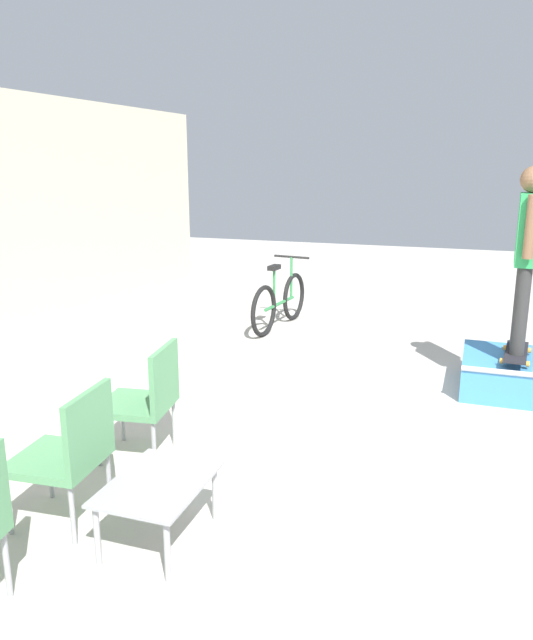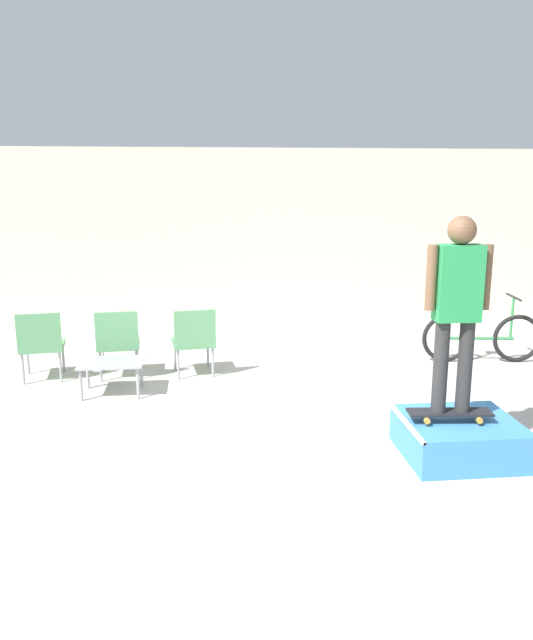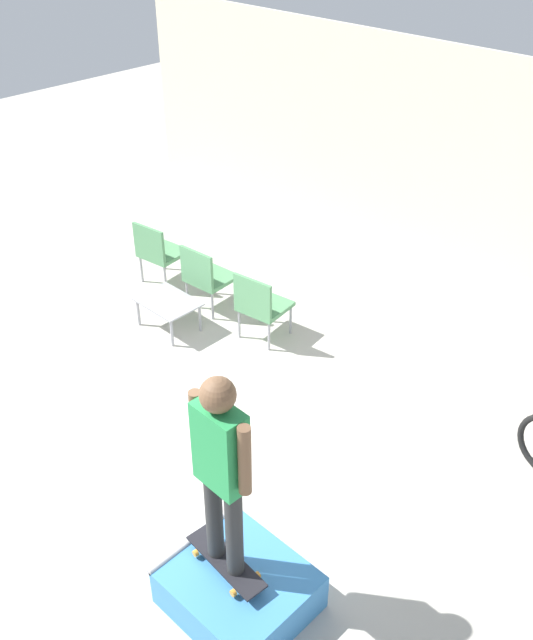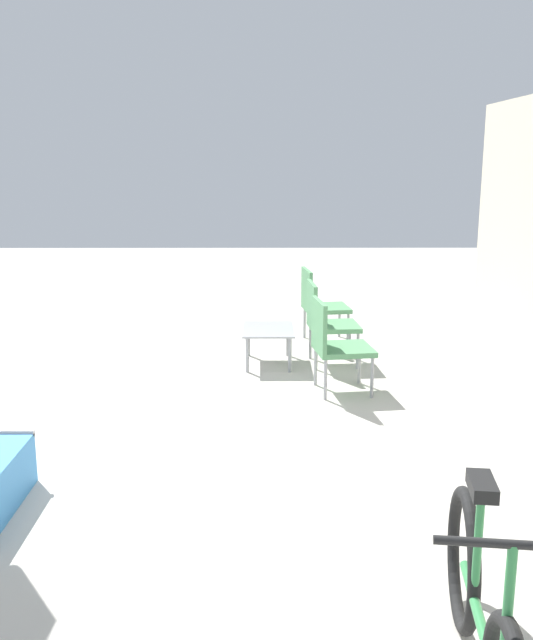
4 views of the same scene
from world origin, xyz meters
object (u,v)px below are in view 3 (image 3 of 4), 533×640
(coffee_table, at_px, (168,304))
(skate_ramp_box, at_px, (239,589))
(skateboard_on_ramp, at_px, (226,561))
(patio_chair_left, at_px, (158,250))
(person_skater, at_px, (221,462))
(patio_chair_center, at_px, (206,275))
(patio_chair_right, at_px, (260,304))

(coffee_table, bearing_deg, skate_ramp_box, -31.60)
(coffee_table, bearing_deg, skateboard_on_ramp, -32.75)
(coffee_table, distance_m, patio_chair_left, 1.13)
(person_skater, bearing_deg, patio_chair_left, 148.85)
(patio_chair_center, bearing_deg, skateboard_on_ramp, 135.89)
(coffee_table, distance_m, patio_chair_right, 1.15)
(skate_ramp_box, xyz_separation_m, patio_chair_left, (-4.31, 2.69, 0.32))
(patio_chair_left, height_order, patio_chair_right, same)
(skate_ramp_box, relative_size, patio_chair_left, 1.17)
(patio_chair_left, xyz_separation_m, patio_chair_right, (1.89, 0.00, 0.00))
(skateboard_on_ramp, bearing_deg, coffee_table, 152.23)
(skate_ramp_box, bearing_deg, skateboard_on_ramp, -167.82)
(skate_ramp_box, xyz_separation_m, patio_chair_right, (-2.41, 2.69, 0.32))
(skate_ramp_box, relative_size, patio_chair_right, 1.17)
(person_skater, xyz_separation_m, coffee_table, (-3.26, 2.10, -1.13))
(patio_chair_right, bearing_deg, patio_chair_center, -7.65)
(skate_ramp_box, bearing_deg, patio_chair_center, 141.40)
(patio_chair_right, bearing_deg, person_skater, 122.67)
(skateboard_on_ramp, relative_size, person_skater, 0.44)
(patio_chair_center, distance_m, patio_chair_right, 0.95)
(person_skater, xyz_separation_m, patio_chair_center, (-3.25, 2.71, -0.97))
(patio_chair_right, bearing_deg, skate_ramp_box, 124.24)
(patio_chair_left, bearing_deg, skate_ramp_box, 140.71)
(person_skater, distance_m, patio_chair_right, 3.68)
(coffee_table, bearing_deg, patio_chair_left, 146.82)
(skate_ramp_box, xyz_separation_m, skateboard_on_ramp, (-0.11, -0.02, 0.26))
(coffee_table, height_order, patio_chair_left, patio_chair_left)
(person_skater, height_order, patio_chair_right, person_skater)
(skateboard_on_ramp, xyz_separation_m, person_skater, (0.00, 0.00, 1.04))
(patio_chair_left, distance_m, patio_chair_right, 1.89)
(person_skater, relative_size, patio_chair_right, 1.95)
(person_skater, relative_size, coffee_table, 2.34)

